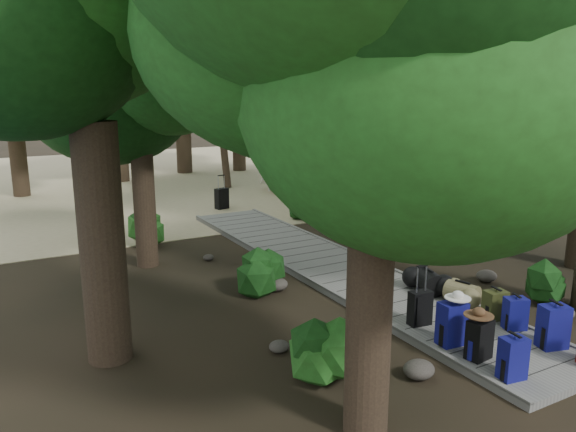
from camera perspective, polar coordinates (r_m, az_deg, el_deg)
ground at (r=11.94m, az=7.09°, el=-6.70°), size 120.00×120.00×0.00m
sand_beach at (r=26.21m, az=-14.05°, el=3.83°), size 40.00×22.00×0.02m
boardwalk at (r=12.69m, az=4.42°, el=-5.15°), size 2.00×12.00×0.12m
backpack_left_a at (r=8.39m, az=21.89°, el=-13.07°), size 0.38×0.29×0.66m
backpack_left_b at (r=8.79m, az=18.88°, el=-11.59°), size 0.39×0.30×0.66m
backpack_left_c at (r=9.10m, az=16.32°, el=-10.22°), size 0.43×0.32×0.76m
backpack_right_b at (r=9.54m, az=25.37°, el=-9.92°), size 0.47×0.39×0.74m
backpack_right_c at (r=10.01m, az=22.10°, el=-9.01°), size 0.41×0.35×0.59m
backpack_right_d at (r=10.30m, az=20.30°, el=-8.34°), size 0.41×0.32×0.56m
duffel_right_khaki at (r=10.86m, az=17.26°, el=-7.48°), size 0.54×0.67×0.39m
duffel_right_black at (r=11.26m, az=14.02°, el=-6.42°), size 0.61×0.78×0.43m
suitcase_on_boardwalk at (r=9.71m, az=13.26°, el=-9.08°), size 0.40×0.25×0.58m
lone_suitcase_on_sand at (r=18.88m, az=-6.75°, el=1.77°), size 0.49×0.36×0.69m
hat_brown at (r=8.65m, az=18.84°, el=-9.16°), size 0.43×0.43×0.13m
hat_white at (r=8.95m, az=16.89°, el=-7.61°), size 0.39×0.39×0.13m
kayak at (r=19.30m, az=-18.24°, el=0.90°), size 0.81×3.23×0.32m
sun_lounger at (r=21.76m, az=-1.06°, el=3.22°), size 1.08×1.93×0.59m
tree_right_c at (r=15.09m, az=13.40°, el=16.67°), size 5.85×5.85×10.12m
tree_right_d at (r=17.66m, az=14.17°, el=16.34°), size 5.62×5.62×10.31m
tree_right_e at (r=18.73m, az=4.78°, el=15.03°), size 5.21×5.21×9.38m
tree_right_f at (r=23.00m, az=7.37°, el=14.08°), size 5.02×5.02×8.97m
tree_left_a at (r=6.03m, az=8.94°, el=10.81°), size 4.55×4.55×7.58m
tree_left_b at (r=8.27m, az=-19.84°, el=16.85°), size 5.18×5.18×9.33m
tree_left_c at (r=12.74m, az=-14.90°, el=10.29°), size 4.02×4.02×7.00m
tree_back_a at (r=25.11m, az=-17.09°, el=13.15°), size 4.99×4.99×8.64m
tree_back_b at (r=27.06m, az=-10.88°, el=15.18°), size 5.77×5.77×10.30m
tree_back_c at (r=27.39m, az=-5.13°, el=14.02°), size 5.03×5.03×9.05m
tree_back_d at (r=22.96m, az=-26.42°, el=12.34°), size 5.13×5.13×8.55m
palm_right_a at (r=17.43m, az=3.63°, el=11.02°), size 4.01×4.01×6.83m
palm_right_b at (r=22.71m, az=1.50°, el=12.43°), size 3.92×3.92×7.57m
palm_right_c at (r=22.84m, az=-6.02°, el=11.00°), size 4.08×4.08×6.49m
palm_left_a at (r=15.44m, az=-19.95°, el=11.66°), size 4.84×4.84×7.70m
rock_left_a at (r=8.38m, az=13.16°, el=-14.94°), size 0.46×0.41×0.25m
rock_left_b at (r=8.90m, az=-0.90°, el=-13.11°), size 0.33×0.29×0.18m
rock_left_c at (r=11.35m, az=-1.19°, el=-6.97°), size 0.47×0.43×0.26m
rock_left_d at (r=13.43m, az=-8.08°, el=-4.17°), size 0.26×0.23×0.14m
rock_right_a at (r=11.14m, az=26.12°, el=-8.80°), size 0.43×0.39×0.24m
rock_right_b at (r=12.58m, az=19.52°, el=-5.75°), size 0.45×0.40×0.25m
rock_right_c at (r=13.77m, az=9.84°, el=-3.70°), size 0.34×0.31×0.19m
rock_right_d at (r=16.81m, az=5.09°, el=-0.24°), size 0.63×0.57×0.35m
shrub_left_a at (r=7.93m, az=4.40°, el=-13.53°), size 1.03×1.03×0.93m
shrub_left_b at (r=11.26m, az=-2.71°, el=-5.61°), size 0.92×0.92×0.83m
shrub_left_c at (r=14.80m, az=-13.64°, el=-1.10°), size 1.10×1.10×0.99m
shrub_right_a at (r=11.50m, az=24.62°, el=-6.39°), size 0.94×0.94×0.84m
shrub_right_b at (r=15.17m, az=10.60°, el=-0.46°), size 1.19×1.19×1.07m
shrub_right_c at (r=17.36m, az=0.95°, el=0.84°), size 0.78×0.78×0.70m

